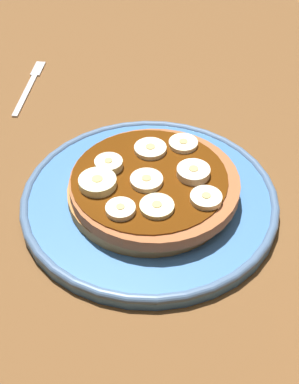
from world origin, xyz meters
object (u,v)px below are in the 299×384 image
(banana_slice_0, at_px, (146,181))
(banana_slice_1, at_px, (206,199))
(banana_slice_5, at_px, (193,173))
(banana_slice_6, at_px, (98,183))
(banana_slice_2, at_px, (110,163))
(plate, at_px, (150,199))
(banana_slice_7, at_px, (121,210))
(banana_slice_3, at_px, (183,144))
(banana_slice_8, at_px, (150,149))
(fork, at_px, (30,83))
(banana_slice_4, at_px, (157,207))
(pancake_stack, at_px, (151,188))

(banana_slice_0, bearing_deg, banana_slice_1, 85.56)
(banana_slice_5, bearing_deg, banana_slice_6, -60.77)
(banana_slice_2, height_order, banana_slice_5, same)
(plate, distance_m, banana_slice_7, 0.06)
(banana_slice_3, relative_size, banana_slice_7, 1.10)
(banana_slice_2, relative_size, banana_slice_3, 0.93)
(banana_slice_0, xyz_separation_m, banana_slice_2, (-0.01, -0.04, 0.00))
(banana_slice_8, relative_size, fork, 0.25)
(banana_slice_8, bearing_deg, fork, -120.17)
(banana_slice_0, distance_m, banana_slice_4, 0.04)
(banana_slice_4, bearing_deg, banana_slice_8, -156.28)
(banana_slice_6, bearing_deg, fork, -136.08)
(banana_slice_1, bearing_deg, pancake_stack, -101.88)
(banana_slice_0, height_order, banana_slice_7, same)
(banana_slice_3, distance_m, banana_slice_4, 0.10)
(banana_slice_1, distance_m, fork, 0.33)
(banana_slice_2, xyz_separation_m, banana_slice_6, (0.03, 0.00, 0.00))
(banana_slice_4, height_order, banana_slice_5, banana_slice_5)
(banana_slice_3, bearing_deg, banana_slice_7, -12.37)
(plate, height_order, banana_slice_2, banana_slice_2)
(plate, bearing_deg, banana_slice_1, 77.62)
(plate, xyz_separation_m, banana_slice_0, (0.01, -0.00, 0.03))
(banana_slice_0, height_order, banana_slice_4, same)
(plate, bearing_deg, banana_slice_3, 164.75)
(banana_slice_3, bearing_deg, banana_slice_0, -13.83)
(pancake_stack, relative_size, banana_slice_8, 5.12)
(plate, relative_size, banana_slice_1, 8.65)
(plate, height_order, banana_slice_8, banana_slice_8)
(banana_slice_0, distance_m, banana_slice_5, 0.05)
(plate, height_order, banana_slice_4, banana_slice_4)
(banana_slice_6, relative_size, fork, 0.28)
(banana_slice_2, xyz_separation_m, fork, (-0.16, -0.18, -0.04))
(banana_slice_5, relative_size, banana_slice_6, 0.90)
(plate, bearing_deg, banana_slice_6, -55.82)
(banana_slice_2, height_order, fork, banana_slice_2)
(banana_slice_5, relative_size, banana_slice_8, 0.98)
(banana_slice_4, distance_m, banana_slice_8, 0.08)
(banana_slice_5, bearing_deg, banana_slice_4, -18.11)
(banana_slice_1, xyz_separation_m, banana_slice_3, (-0.07, -0.04, -0.00))
(banana_slice_3, height_order, banana_slice_6, banana_slice_6)
(pancake_stack, bearing_deg, banana_slice_5, 115.97)
(banana_slice_1, height_order, banana_slice_8, same)
(banana_slice_0, height_order, banana_slice_8, same)
(banana_slice_4, xyz_separation_m, fork, (-0.20, -0.24, -0.04))
(banana_slice_7, bearing_deg, banana_slice_1, 120.40)
(banana_slice_2, distance_m, banana_slice_7, 0.06)
(banana_slice_7, bearing_deg, banana_slice_0, 169.84)
(banana_slice_1, distance_m, banana_slice_5, 0.04)
(pancake_stack, height_order, banana_slice_5, banana_slice_5)
(banana_slice_1, height_order, fork, banana_slice_1)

